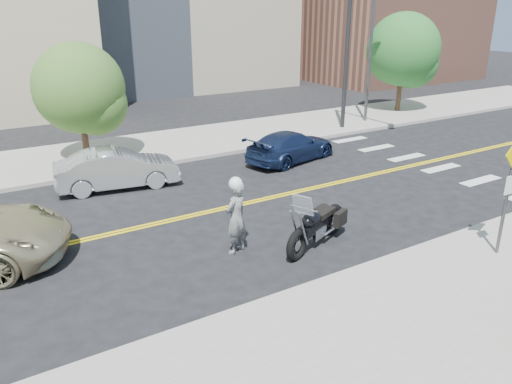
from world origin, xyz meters
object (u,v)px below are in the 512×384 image
object	(u,v)px
motorcycle	(317,216)
parked_car_silver	(117,169)
motorcyclist	(236,215)
pedestrian_sign	(510,182)
parked_car_blue	(291,146)

from	to	relation	value
motorcycle	parked_car_silver	size ratio (longest dim) A/B	0.65
motorcyclist	pedestrian_sign	bearing A→B (deg)	123.71
motorcycle	parked_car_blue	xyz separation A→B (m)	(3.81, 6.44, -0.20)
motorcyclist	parked_car_blue	bearing A→B (deg)	-156.52
motorcyclist	parked_car_silver	world-z (taller)	motorcyclist
motorcyclist	parked_car_silver	distance (m)	6.30
pedestrian_sign	parked_car_blue	distance (m)	9.45
pedestrian_sign	motorcyclist	world-z (taller)	pedestrian_sign
pedestrian_sign	motorcyclist	size ratio (longest dim) A/B	1.52
parked_car_silver	parked_car_blue	xyz separation A→B (m)	(6.78, -0.50, -0.07)
motorcyclist	parked_car_blue	xyz separation A→B (m)	(5.73, 5.70, -0.39)
parked_car_silver	motorcyclist	bearing A→B (deg)	-161.14
motorcyclist	motorcycle	world-z (taller)	motorcyclist
pedestrian_sign	parked_car_silver	xyz separation A→B (m)	(-6.25, 9.84, -1.30)
parked_car_silver	pedestrian_sign	bearing A→B (deg)	-138.30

